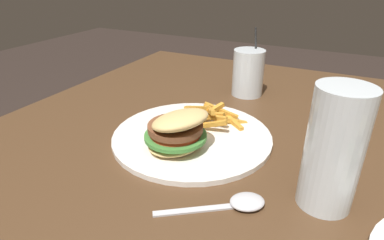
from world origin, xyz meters
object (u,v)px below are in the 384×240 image
(meal_plate_near, at_px, (187,133))
(spoon, at_px, (242,203))
(beer_glass, at_px, (333,151))
(juice_glass, at_px, (248,75))

(meal_plate_near, relative_size, spoon, 2.15)
(meal_plate_near, bearing_deg, spoon, 50.77)
(beer_glass, xyz_separation_m, spoon, (0.06, -0.10, -0.08))
(meal_plate_near, distance_m, juice_glass, 0.31)
(meal_plate_near, xyz_separation_m, spoon, (0.12, 0.15, -0.02))
(beer_glass, relative_size, spoon, 1.23)
(beer_glass, bearing_deg, juice_glass, -147.44)
(meal_plate_near, height_order, spoon, meal_plate_near)
(meal_plate_near, distance_m, beer_glass, 0.27)
(beer_glass, height_order, spoon, beer_glass)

